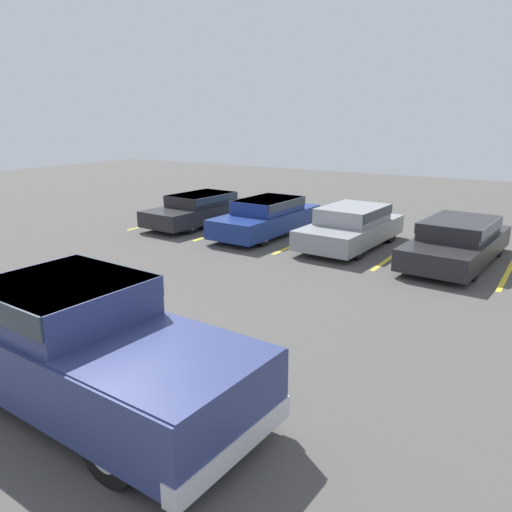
{
  "coord_description": "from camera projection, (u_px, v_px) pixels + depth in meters",
  "views": [
    {
      "loc": [
        6.09,
        -4.39,
        3.84
      ],
      "look_at": [
        0.6,
        4.19,
        1.0
      ],
      "focal_mm": 35.0,
      "sensor_mm": 36.0,
      "label": 1
    }
  ],
  "objects": [
    {
      "name": "stall_stripe_c",
      "position": [
        306.0,
        240.0,
        16.19
      ],
      "size": [
        0.12,
        4.26,
        0.01
      ],
      "primitive_type": "cube",
      "color": "yellow",
      "rests_on": "ground_plane"
    },
    {
      "name": "stall_stripe_d",
      "position": [
        397.0,
        253.0,
        14.64
      ],
      "size": [
        0.12,
        4.26,
        0.01
      ],
      "primitive_type": "cube",
      "color": "yellow",
      "rests_on": "ground_plane"
    },
    {
      "name": "parked_sedan_d",
      "position": [
        458.0,
        240.0,
        13.55
      ],
      "size": [
        2.13,
        4.82,
        1.18
      ],
      "rotation": [
        0.0,
        0.0,
        -1.64
      ],
      "color": "#232326",
      "rests_on": "ground_plane"
    },
    {
      "name": "stall_stripe_b",
      "position": [
        231.0,
        229.0,
        17.74
      ],
      "size": [
        0.12,
        4.26,
        0.01
      ],
      "primitive_type": "cube",
      "color": "yellow",
      "rests_on": "ground_plane"
    },
    {
      "name": "parked_sedan_a",
      "position": [
        201.0,
        208.0,
        18.36
      ],
      "size": [
        1.98,
        4.61,
        1.14
      ],
      "rotation": [
        0.0,
        0.0,
        -1.63
      ],
      "color": "#232326",
      "rests_on": "ground_plane"
    },
    {
      "name": "pickup_truck",
      "position": [
        82.0,
        344.0,
        6.79
      ],
      "size": [
        5.53,
        2.24,
        1.72
      ],
      "rotation": [
        0.0,
        0.0,
        -0.05
      ],
      "color": "navy",
      "rests_on": "ground_plane"
    },
    {
      "name": "ground_plane",
      "position": [
        78.0,
        373.0,
        7.75
      ],
      "size": [
        60.0,
        60.0,
        0.0
      ],
      "primitive_type": "plane",
      "color": "#4C4947"
    },
    {
      "name": "parked_sedan_c",
      "position": [
        352.0,
        225.0,
        15.22
      ],
      "size": [
        2.0,
        4.31,
        1.24
      ],
      "rotation": [
        0.0,
        0.0,
        -1.62
      ],
      "color": "gray",
      "rests_on": "ground_plane"
    },
    {
      "name": "parked_sedan_b",
      "position": [
        267.0,
        216.0,
        16.73
      ],
      "size": [
        1.82,
        4.56,
        1.22
      ],
      "rotation": [
        0.0,
        0.0,
        -1.6
      ],
      "color": "navy",
      "rests_on": "ground_plane"
    },
    {
      "name": "stall_stripe_a",
      "position": [
        168.0,
        220.0,
        19.29
      ],
      "size": [
        0.12,
        4.26,
        0.01
      ],
      "primitive_type": "cube",
      "color": "yellow",
      "rests_on": "ground_plane"
    },
    {
      "name": "stall_stripe_e",
      "position": [
        510.0,
        269.0,
        13.09
      ],
      "size": [
        0.12,
        4.26,
        0.01
      ],
      "primitive_type": "cube",
      "color": "yellow",
      "rests_on": "ground_plane"
    }
  ]
}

